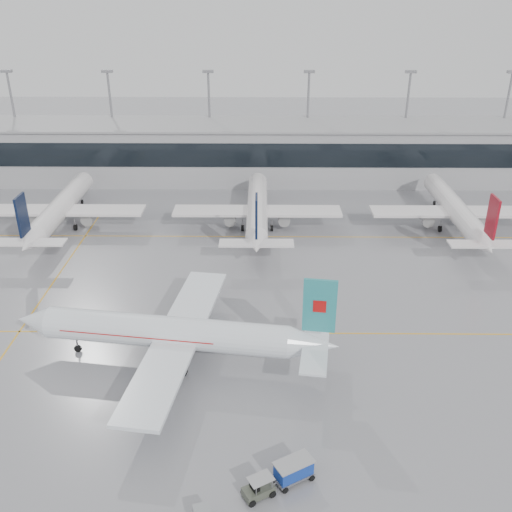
{
  "coord_description": "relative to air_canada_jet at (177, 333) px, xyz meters",
  "views": [
    {
      "loc": [
        0.74,
        -60.6,
        40.36
      ],
      "look_at": [
        0.0,
        12.0,
        5.0
      ],
      "focal_mm": 40.0,
      "sensor_mm": 36.0,
      "label": 1
    }
  ],
  "objects": [
    {
      "name": "parked_jet_d",
      "position": [
        43.92,
        39.67,
        -0.15
      ],
      "size": [
        29.64,
        36.96,
        11.72
      ],
      "rotation": [
        0.0,
        0.0,
        1.57
      ],
      "color": "white",
      "rests_on": "ground"
    },
    {
      "name": "taxi_line_main",
      "position": [
        8.92,
        5.98,
        -3.86
      ],
      "size": [
        120.0,
        0.25,
        0.01
      ],
      "primitive_type": "cube",
      "color": "gold",
      "rests_on": "ground"
    },
    {
      "name": "taxi_line_cross",
      "position": [
        -21.08,
        20.98,
        -3.86
      ],
      "size": [
        0.25,
        60.0,
        0.01
      ],
      "primitive_type": "cube",
      "color": "gold",
      "rests_on": "ground"
    },
    {
      "name": "baggage_cart",
      "position": [
        12.63,
        -17.51,
        -2.6
      ],
      "size": [
        3.96,
        3.38,
        2.15
      ],
      "rotation": [
        0.0,
        0.0,
        0.52
      ],
      "color": "gray",
      "rests_on": "ground"
    },
    {
      "name": "terminal_glass",
      "position": [
        8.92,
        60.43,
        3.64
      ],
      "size": [
        180.0,
        0.2,
        5.0
      ],
      "primitive_type": "cube",
      "color": "black",
      "rests_on": "ground"
    },
    {
      "name": "parked_jet_c",
      "position": [
        8.92,
        39.67,
        -0.15
      ],
      "size": [
        29.64,
        36.96,
        11.72
      ],
      "rotation": [
        0.0,
        0.0,
        1.57
      ],
      "color": "white",
      "rests_on": "ground"
    },
    {
      "name": "taxi_line_north",
      "position": [
        8.92,
        35.98,
        -3.86
      ],
      "size": [
        120.0,
        0.25,
        0.01
      ],
      "primitive_type": "cube",
      "color": "gold",
      "rests_on": "ground"
    },
    {
      "name": "terminal",
      "position": [
        8.92,
        67.98,
        2.14
      ],
      "size": [
        180.0,
        15.0,
        12.0
      ],
      "primitive_type": "cube",
      "color": "#98989C",
      "rests_on": "ground"
    },
    {
      "name": "light_masts",
      "position": [
        8.92,
        73.98,
        9.48
      ],
      "size": [
        156.4,
        1.0,
        22.6
      ],
      "color": "gray",
      "rests_on": "ground"
    },
    {
      "name": "baggage_tug",
      "position": [
        9.5,
        -19.3,
        -3.18
      ],
      "size": [
        3.91,
        2.78,
        1.95
      ],
      "rotation": [
        0.0,
        0.0,
        0.52
      ],
      "color": "#3F4338",
      "rests_on": "ground"
    },
    {
      "name": "air_canada_jet",
      "position": [
        0.0,
        0.0,
        0.0
      ],
      "size": [
        38.06,
        31.07,
        12.12
      ],
      "rotation": [
        0.0,
        0.0,
        3.0
      ],
      "color": "white",
      "rests_on": "ground"
    },
    {
      "name": "ground",
      "position": [
        8.92,
        5.98,
        -3.86
      ],
      "size": [
        320.0,
        320.0,
        0.0
      ],
      "primitive_type": "plane",
      "color": "gray",
      "rests_on": "ground"
    },
    {
      "name": "terminal_roof",
      "position": [
        8.92,
        67.98,
        8.34
      ],
      "size": [
        182.0,
        16.0,
        0.4
      ],
      "primitive_type": "cube",
      "color": "gray",
      "rests_on": "ground"
    },
    {
      "name": "parked_jet_b",
      "position": [
        -26.08,
        39.67,
        -0.15
      ],
      "size": [
        29.64,
        36.96,
        11.72
      ],
      "rotation": [
        0.0,
        0.0,
        1.57
      ],
      "color": "white",
      "rests_on": "ground"
    }
  ]
}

